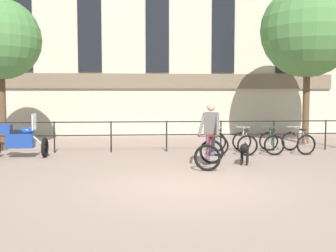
{
  "coord_description": "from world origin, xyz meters",
  "views": [
    {
      "loc": [
        -1.06,
        -8.06,
        1.88
      ],
      "look_at": [
        -0.15,
        2.86,
        1.05
      ],
      "focal_mm": 42.0,
      "sensor_mm": 36.0,
      "label": 1
    }
  ],
  "objects_px": {
    "parked_bicycle_near_lamp": "(217,143)",
    "parked_bicycle_mid_left": "(245,143)",
    "parked_motorcycle": "(20,139)",
    "cyclist_with_bike": "(210,138)",
    "dog": "(245,149)",
    "parked_bicycle_mid_right": "(271,142)",
    "parked_bicycle_far_end": "(298,142)"
  },
  "relations": [
    {
      "from": "cyclist_with_bike",
      "to": "parked_bicycle_mid_right",
      "type": "xyz_separation_m",
      "value": [
        2.5,
        2.28,
        -0.41
      ]
    },
    {
      "from": "parked_bicycle_near_lamp",
      "to": "parked_bicycle_mid_left",
      "type": "bearing_deg",
      "value": -171.08
    },
    {
      "from": "dog",
      "to": "parked_bicycle_mid_left",
      "type": "height_order",
      "value": "parked_bicycle_mid_left"
    },
    {
      "from": "parked_bicycle_mid_left",
      "to": "parked_bicycle_far_end",
      "type": "relative_size",
      "value": 1.0
    },
    {
      "from": "parked_motorcycle",
      "to": "parked_bicycle_mid_left",
      "type": "height_order",
      "value": "parked_motorcycle"
    },
    {
      "from": "parked_bicycle_near_lamp",
      "to": "parked_bicycle_mid_left",
      "type": "relative_size",
      "value": 1.02
    },
    {
      "from": "parked_bicycle_near_lamp",
      "to": "parked_bicycle_mid_right",
      "type": "distance_m",
      "value": 1.82
    },
    {
      "from": "dog",
      "to": "parked_bicycle_mid_left",
      "type": "relative_size",
      "value": 0.85
    },
    {
      "from": "parked_bicycle_far_end",
      "to": "parked_bicycle_near_lamp",
      "type": "bearing_deg",
      "value": -5.54
    },
    {
      "from": "cyclist_with_bike",
      "to": "parked_bicycle_far_end",
      "type": "relative_size",
      "value": 1.45
    },
    {
      "from": "parked_bicycle_mid_right",
      "to": "dog",
      "type": "bearing_deg",
      "value": 64.14
    },
    {
      "from": "dog",
      "to": "parked_bicycle_far_end",
      "type": "distance_m",
      "value": 3.21
    },
    {
      "from": "parked_bicycle_near_lamp",
      "to": "parked_bicycle_mid_left",
      "type": "height_order",
      "value": "same"
    },
    {
      "from": "parked_bicycle_mid_right",
      "to": "parked_bicycle_far_end",
      "type": "relative_size",
      "value": 1.03
    },
    {
      "from": "parked_motorcycle",
      "to": "parked_bicycle_near_lamp",
      "type": "relative_size",
      "value": 1.31
    },
    {
      "from": "cyclist_with_bike",
      "to": "parked_bicycle_mid_left",
      "type": "bearing_deg",
      "value": 71.7
    },
    {
      "from": "cyclist_with_bike",
      "to": "parked_motorcycle",
      "type": "xyz_separation_m",
      "value": [
        -5.52,
        1.96,
        -0.2
      ]
    },
    {
      "from": "dog",
      "to": "parked_bicycle_mid_right",
      "type": "bearing_deg",
      "value": 73.74
    },
    {
      "from": "dog",
      "to": "parked_bicycle_mid_right",
      "type": "xyz_separation_m",
      "value": [
        1.51,
        2.11,
        -0.08
      ]
    },
    {
      "from": "dog",
      "to": "parked_bicycle_mid_right",
      "type": "height_order",
      "value": "parked_bicycle_mid_right"
    },
    {
      "from": "dog",
      "to": "parked_bicycle_mid_left",
      "type": "xyz_separation_m",
      "value": [
        0.6,
        2.11,
        -0.08
      ]
    },
    {
      "from": "parked_bicycle_mid_left",
      "to": "parked_motorcycle",
      "type": "bearing_deg",
      "value": 8.39
    },
    {
      "from": "dog",
      "to": "parked_bicycle_mid_right",
      "type": "distance_m",
      "value": 2.59
    },
    {
      "from": "parked_motorcycle",
      "to": "parked_bicycle_mid_right",
      "type": "bearing_deg",
      "value": -87.82
    },
    {
      "from": "parked_bicycle_mid_left",
      "to": "dog",
      "type": "bearing_deg",
      "value": 79.98
    },
    {
      "from": "parked_motorcycle",
      "to": "parked_bicycle_far_end",
      "type": "xyz_separation_m",
      "value": [
        8.93,
        0.32,
        -0.2
      ]
    },
    {
      "from": "cyclist_with_bike",
      "to": "parked_bicycle_mid_right",
      "type": "relative_size",
      "value": 1.41
    },
    {
      "from": "cyclist_with_bike",
      "to": "dog",
      "type": "bearing_deg",
      "value": 26.54
    },
    {
      "from": "parked_motorcycle",
      "to": "parked_bicycle_near_lamp",
      "type": "bearing_deg",
      "value": -87.14
    },
    {
      "from": "parked_bicycle_far_end",
      "to": "parked_bicycle_mid_right",
      "type": "bearing_deg",
      "value": -5.54
    },
    {
      "from": "dog",
      "to": "parked_bicycle_mid_left",
      "type": "bearing_deg",
      "value": 93.46
    },
    {
      "from": "dog",
      "to": "parked_motorcycle",
      "type": "height_order",
      "value": "parked_motorcycle"
    }
  ]
}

